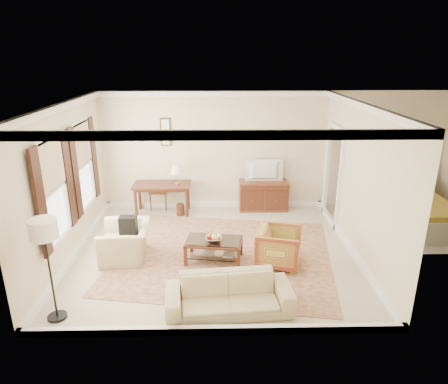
{
  "coord_description": "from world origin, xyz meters",
  "views": [
    {
      "loc": [
        0.05,
        -7.11,
        3.75
      ],
      "look_at": [
        0.2,
        0.3,
        1.15
      ],
      "focal_mm": 32.0,
      "sensor_mm": 36.0,
      "label": 1
    }
  ],
  "objects_px": {
    "sideboard": "(263,195)",
    "coffee_table": "(214,245)",
    "striped_armchair": "(279,245)",
    "writing_desk": "(162,188)",
    "sofa": "(229,290)",
    "club_armchair": "(125,236)",
    "tv": "(265,164)"
  },
  "relations": [
    {
      "from": "club_armchair",
      "to": "sofa",
      "type": "distance_m",
      "value": 2.58
    },
    {
      "from": "club_armchair",
      "to": "tv",
      "type": "bearing_deg",
      "value": 125.89
    },
    {
      "from": "sideboard",
      "to": "tv",
      "type": "bearing_deg",
      "value": -90.0
    },
    {
      "from": "club_armchair",
      "to": "sofa",
      "type": "bearing_deg",
      "value": 44.3
    },
    {
      "from": "tv",
      "to": "club_armchair",
      "type": "relative_size",
      "value": 0.87
    },
    {
      "from": "tv",
      "to": "coffee_table",
      "type": "distance_m",
      "value": 2.99
    },
    {
      "from": "sideboard",
      "to": "club_armchair",
      "type": "height_order",
      "value": "club_armchair"
    },
    {
      "from": "writing_desk",
      "to": "sofa",
      "type": "height_order",
      "value": "writing_desk"
    },
    {
      "from": "writing_desk",
      "to": "sideboard",
      "type": "distance_m",
      "value": 2.51
    },
    {
      "from": "writing_desk",
      "to": "sofa",
      "type": "bearing_deg",
      "value": -69.48
    },
    {
      "from": "sideboard",
      "to": "coffee_table",
      "type": "height_order",
      "value": "sideboard"
    },
    {
      "from": "tv",
      "to": "club_armchair",
      "type": "bearing_deg",
      "value": 39.73
    },
    {
      "from": "coffee_table",
      "to": "striped_armchair",
      "type": "height_order",
      "value": "striped_armchair"
    },
    {
      "from": "club_armchair",
      "to": "sofa",
      "type": "relative_size",
      "value": 0.54
    },
    {
      "from": "sideboard",
      "to": "club_armchair",
      "type": "xyz_separation_m",
      "value": [
        -2.92,
        -2.45,
        0.08
      ]
    },
    {
      "from": "striped_armchair",
      "to": "club_armchair",
      "type": "bearing_deg",
      "value": 98.54
    },
    {
      "from": "striped_armchair",
      "to": "sofa",
      "type": "xyz_separation_m",
      "value": [
        -0.97,
        -1.4,
        -0.03
      ]
    },
    {
      "from": "sofa",
      "to": "striped_armchair",
      "type": "bearing_deg",
      "value": 49.72
    },
    {
      "from": "tv",
      "to": "coffee_table",
      "type": "relative_size",
      "value": 0.8
    },
    {
      "from": "coffee_table",
      "to": "striped_armchair",
      "type": "bearing_deg",
      "value": -7.84
    },
    {
      "from": "sideboard",
      "to": "striped_armchair",
      "type": "relative_size",
      "value": 1.51
    },
    {
      "from": "writing_desk",
      "to": "club_armchair",
      "type": "height_order",
      "value": "club_armchair"
    },
    {
      "from": "writing_desk",
      "to": "tv",
      "type": "height_order",
      "value": "tv"
    },
    {
      "from": "sideboard",
      "to": "sofa",
      "type": "relative_size",
      "value": 0.63
    },
    {
      "from": "coffee_table",
      "to": "striped_armchair",
      "type": "relative_size",
      "value": 1.4
    },
    {
      "from": "coffee_table",
      "to": "writing_desk",
      "type": "bearing_deg",
      "value": 117.51
    },
    {
      "from": "sideboard",
      "to": "coffee_table",
      "type": "xyz_separation_m",
      "value": [
        -1.23,
        -2.61,
        -0.04
      ]
    },
    {
      "from": "writing_desk",
      "to": "striped_armchair",
      "type": "distance_m",
      "value": 3.58
    },
    {
      "from": "coffee_table",
      "to": "sofa",
      "type": "xyz_separation_m",
      "value": [
        0.23,
        -1.56,
        0.04
      ]
    },
    {
      "from": "writing_desk",
      "to": "sofa",
      "type": "distance_m",
      "value": 4.27
    },
    {
      "from": "writing_desk",
      "to": "sideboard",
      "type": "relative_size",
      "value": 1.14
    },
    {
      "from": "writing_desk",
      "to": "striped_armchair",
      "type": "relative_size",
      "value": 1.72
    }
  ]
}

